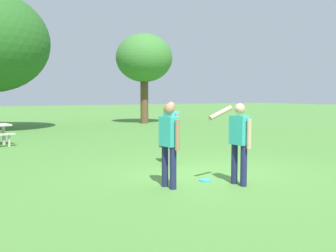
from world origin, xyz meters
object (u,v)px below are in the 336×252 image
Objects in this scene: person_catcher at (239,138)px; person_bystander at (169,140)px; frisbee at (206,180)px; tree_far_right at (144,59)px; person_thrower at (171,129)px.

person_catcher and person_bystander have the same top height.
frisbee is (-0.36, 0.61, -0.95)m from person_catcher.
person_bystander is at bearing 159.16° from person_catcher.
tree_far_right is (5.70, 15.71, 3.17)m from person_catcher.
person_thrower is 0.29× the size of tree_far_right.
frisbee is (0.96, 0.11, -0.93)m from person_bystander.
tree_far_right reaches higher than person_thrower.
person_thrower is 1.00× the size of person_catcher.
person_bystander is 1.34m from frisbee.
person_bystander is (-1.18, -1.92, 0.00)m from person_thrower.
frisbee is at bearing 6.39° from person_bystander.
person_bystander is at bearing -173.61° from frisbee.
frisbee is at bearing -96.80° from person_thrower.
person_bystander is 17.05m from tree_far_right.
tree_far_right is (6.06, 15.10, 4.12)m from frisbee.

